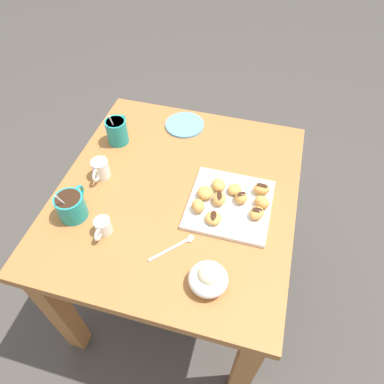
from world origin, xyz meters
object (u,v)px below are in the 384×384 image
object	(u,v)px
coffee_mug_teal_left	(71,206)
beignet_5	(213,218)
coffee_mug_teal_right	(117,130)
beignet_6	(262,202)
beignet_2	(235,189)
dining_table	(178,213)
beignet_3	(261,189)
saucer_sky_left	(185,125)
beignet_7	(219,199)
beignet_1	(241,198)
chocolate_sauce_pitcher	(103,226)
pastry_plate_square	(230,204)
beignet_8	(198,206)
cream_pitcher_white	(101,168)
ice_cream_bowl	(208,278)
beignet_0	(257,213)
beignet_4	(205,193)
beignet_9	(219,185)

from	to	relation	value
coffee_mug_teal_left	beignet_5	distance (m)	0.46
coffee_mug_teal_right	beignet_6	xyz separation A→B (m)	(-0.19, -0.60, -0.02)
beignet_6	beignet_2	bearing A→B (deg)	69.79
dining_table	beignet_3	xyz separation A→B (m)	(0.06, -0.29, 0.17)
saucer_sky_left	beignet_7	bearing A→B (deg)	-148.57
beignet_1	beignet_5	distance (m)	0.12
beignet_2	beignet_7	xyz separation A→B (m)	(-0.06, 0.04, 0.00)
chocolate_sauce_pitcher	beignet_1	world-z (taller)	chocolate_sauce_pitcher
pastry_plate_square	coffee_mug_teal_left	world-z (taller)	coffee_mug_teal_left
chocolate_sauce_pitcher	beignet_6	xyz separation A→B (m)	(0.22, -0.47, 0.00)
beignet_2	beignet_8	world-z (taller)	beignet_8
dining_table	cream_pitcher_white	distance (m)	0.33
dining_table	beignet_7	distance (m)	0.23
ice_cream_bowl	beignet_6	xyz separation A→B (m)	(0.31, -0.11, -0.00)
coffee_mug_teal_right	beignet_8	bearing A→B (deg)	-123.71
beignet_2	ice_cream_bowl	bearing A→B (deg)	178.45
beignet_1	dining_table	bearing A→B (deg)	89.40
cream_pitcher_white	dining_table	bearing A→B (deg)	-90.34
beignet_5	beignet_8	world-z (taller)	beignet_8
beignet_3	cream_pitcher_white	bearing A→B (deg)	95.48
pastry_plate_square	cream_pitcher_white	size ratio (longest dim) A/B	2.63
beignet_0	beignet_8	size ratio (longest dim) A/B	1.03
beignet_3	beignet_6	distance (m)	0.06
coffee_mug_teal_left	beignet_2	bearing A→B (deg)	-65.89
beignet_8	beignet_7	bearing A→B (deg)	-50.80
beignet_5	beignet_1	bearing A→B (deg)	-35.47
cream_pitcher_white	beignet_6	xyz separation A→B (m)	(-0.00, -0.58, -0.00)
coffee_mug_teal_right	pastry_plate_square	bearing A→B (deg)	-112.98
dining_table	beignet_5	bearing A→B (deg)	-123.26
beignet_1	beignet_5	bearing A→B (deg)	144.53
ice_cream_bowl	chocolate_sauce_pitcher	xyz separation A→B (m)	(0.09, 0.36, -0.01)
dining_table	saucer_sky_left	world-z (taller)	saucer_sky_left
dining_table	beignet_3	distance (m)	0.34
saucer_sky_left	beignet_6	size ratio (longest dim) A/B	2.98
beignet_3	chocolate_sauce_pitcher	bearing A→B (deg)	121.22
beignet_3	beignet_2	bearing A→B (deg)	103.55
beignet_1	beignet_6	world-z (taller)	same
coffee_mug_teal_right	beignet_3	bearing A→B (deg)	-103.08
ice_cream_bowl	beignet_7	xyz separation A→B (m)	(0.29, 0.03, -0.00)
saucer_sky_left	beignet_2	xyz separation A→B (m)	(-0.32, -0.27, 0.03)
chocolate_sauce_pitcher	beignet_4	xyz separation A→B (m)	(0.21, -0.28, 0.00)
coffee_mug_teal_right	beignet_2	world-z (taller)	coffee_mug_teal_right
pastry_plate_square	chocolate_sauce_pitcher	world-z (taller)	chocolate_sauce_pitcher
coffee_mug_teal_right	beignet_9	world-z (taller)	coffee_mug_teal_right
coffee_mug_teal_left	beignet_0	size ratio (longest dim) A/B	2.57
cream_pitcher_white	chocolate_sauce_pitcher	xyz separation A→B (m)	(-0.23, -0.11, -0.01)
pastry_plate_square	beignet_0	xyz separation A→B (m)	(-0.03, -0.09, 0.02)
beignet_0	beignet_3	bearing A→B (deg)	-0.35
cream_pitcher_white	beignet_3	xyz separation A→B (m)	(0.05, -0.57, -0.00)
coffee_mug_teal_right	chocolate_sauce_pitcher	distance (m)	0.44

